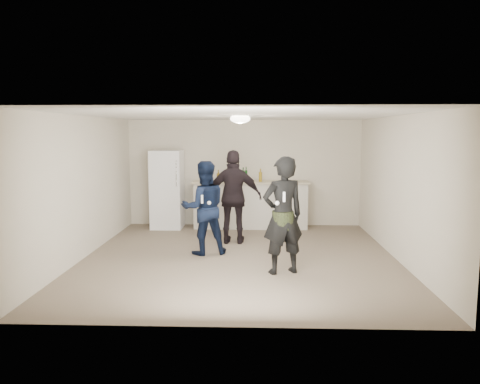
{
  "coord_description": "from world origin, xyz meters",
  "views": [
    {
      "loc": [
        0.29,
        -8.08,
        2.2
      ],
      "look_at": [
        0.0,
        0.2,
        1.15
      ],
      "focal_mm": 35.0,
      "sensor_mm": 36.0,
      "label": 1
    }
  ],
  "objects_px": {
    "fridge": "(167,189)",
    "shaker": "(221,177)",
    "spectator": "(234,197)",
    "counter": "(251,205)",
    "man": "(204,208)",
    "woman": "(283,215)"
  },
  "relations": [
    {
      "from": "shaker",
      "to": "woman",
      "type": "height_order",
      "value": "woman"
    },
    {
      "from": "man",
      "to": "spectator",
      "type": "height_order",
      "value": "spectator"
    },
    {
      "from": "fridge",
      "to": "woman",
      "type": "height_order",
      "value": "woman"
    },
    {
      "from": "fridge",
      "to": "man",
      "type": "bearing_deg",
      "value": -64.5
    },
    {
      "from": "woman",
      "to": "counter",
      "type": "bearing_deg",
      "value": -102.32
    },
    {
      "from": "counter",
      "to": "fridge",
      "type": "bearing_deg",
      "value": -177.93
    },
    {
      "from": "fridge",
      "to": "man",
      "type": "height_order",
      "value": "fridge"
    },
    {
      "from": "shaker",
      "to": "spectator",
      "type": "relative_size",
      "value": 0.09
    },
    {
      "from": "shaker",
      "to": "spectator",
      "type": "xyz_separation_m",
      "value": [
        0.4,
        -1.7,
        -0.24
      ]
    },
    {
      "from": "spectator",
      "to": "man",
      "type": "bearing_deg",
      "value": 62.14
    },
    {
      "from": "counter",
      "to": "spectator",
      "type": "distance_m",
      "value": 1.65
    },
    {
      "from": "counter",
      "to": "man",
      "type": "bearing_deg",
      "value": -108.62
    },
    {
      "from": "counter",
      "to": "spectator",
      "type": "height_order",
      "value": "spectator"
    },
    {
      "from": "man",
      "to": "woman",
      "type": "bearing_deg",
      "value": 123.92
    },
    {
      "from": "woman",
      "to": "spectator",
      "type": "relative_size",
      "value": 0.99
    },
    {
      "from": "counter",
      "to": "fridge",
      "type": "distance_m",
      "value": 1.97
    },
    {
      "from": "fridge",
      "to": "woman",
      "type": "relative_size",
      "value": 0.98
    },
    {
      "from": "woman",
      "to": "shaker",
      "type": "bearing_deg",
      "value": -92.32
    },
    {
      "from": "fridge",
      "to": "spectator",
      "type": "relative_size",
      "value": 0.97
    },
    {
      "from": "fridge",
      "to": "shaker",
      "type": "height_order",
      "value": "fridge"
    },
    {
      "from": "shaker",
      "to": "spectator",
      "type": "height_order",
      "value": "spectator"
    },
    {
      "from": "fridge",
      "to": "shaker",
      "type": "bearing_deg",
      "value": 9.44
    }
  ]
}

